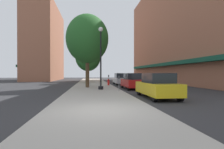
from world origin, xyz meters
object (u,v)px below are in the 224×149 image
at_px(lamppost, 101,57).
at_px(tree_far, 87,57).
at_px(fire_hydrant, 108,82).
at_px(parking_meter_near, 119,81).
at_px(car_yellow, 157,86).
at_px(car_silver, 121,79).
at_px(car_red, 133,81).
at_px(tree_mid, 87,39).
at_px(tree_near, 88,57).
at_px(parking_meter_far, 109,79).

distance_m(lamppost, tree_far, 20.55).
xyz_separation_m(fire_hydrant, parking_meter_near, (0.14, -7.37, 0.43)).
distance_m(car_yellow, car_silver, 14.08).
height_order(tree_far, car_yellow, tree_far).
relative_size(lamppost, tree_far, 0.76).
bearing_deg(tree_far, fire_hydrant, -78.88).
height_order(parking_meter_near, tree_far, tree_far).
bearing_deg(parking_meter_near, car_yellow, -63.02).
height_order(car_yellow, car_silver, same).
bearing_deg(fire_hydrant, tree_far, 101.12).
distance_m(lamppost, parking_meter_near, 3.15).
bearing_deg(parking_meter_near, tree_far, 97.80).
distance_m(fire_hydrant, parking_meter_near, 7.39).
bearing_deg(parking_meter_near, car_red, 57.28).
xyz_separation_m(parking_meter_near, car_red, (1.95, 3.03, -0.14)).
bearing_deg(car_silver, fire_hydrant, -126.85).
bearing_deg(tree_mid, car_yellow, -60.35).
xyz_separation_m(car_yellow, car_silver, (0.00, 14.08, 0.00)).
height_order(lamppost, car_red, lamppost).
distance_m(tree_near, tree_far, 7.36).
relative_size(fire_hydrant, tree_far, 0.10).
distance_m(fire_hydrant, car_silver, 3.56).
height_order(parking_meter_far, car_silver, car_silver).
bearing_deg(tree_near, car_red, -67.90).
relative_size(tree_mid, car_silver, 1.85).
height_order(fire_hydrant, tree_near, tree_near).
bearing_deg(lamppost, tree_mid, 114.73).
xyz_separation_m(lamppost, tree_mid, (-1.30, 2.81, 2.20)).
distance_m(fire_hydrant, parking_meter_far, 1.17).
xyz_separation_m(parking_meter_far, car_yellow, (1.95, -12.29, -0.14)).
relative_size(lamppost, tree_mid, 0.74).
xyz_separation_m(fire_hydrant, tree_far, (-2.88, 14.68, 4.51)).
xyz_separation_m(parking_meter_near, tree_mid, (-2.77, 4.46, 4.46)).
distance_m(tree_mid, tree_far, 17.60).
height_order(lamppost, tree_near, tree_near).
height_order(parking_meter_near, tree_mid, tree_mid).
bearing_deg(tree_near, fire_hydrant, -70.11).
bearing_deg(parking_meter_near, lamppost, 131.86).
height_order(fire_hydrant, parking_meter_near, parking_meter_near).
distance_m(parking_meter_near, tree_mid, 6.88).
bearing_deg(fire_hydrant, tree_mid, -132.07).
bearing_deg(car_yellow, lamppost, 122.81).
distance_m(fire_hydrant, car_red, 4.82).
height_order(fire_hydrant, tree_far, tree_far).
bearing_deg(car_yellow, car_silver, 90.79).
distance_m(parking_meter_near, car_red, 3.61).
distance_m(car_yellow, car_red, 6.87).
bearing_deg(fire_hydrant, parking_meter_far, 82.89).
xyz_separation_m(lamppost, tree_far, (-1.55, 20.41, 1.83)).
bearing_deg(tree_far, car_yellow, -79.13).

